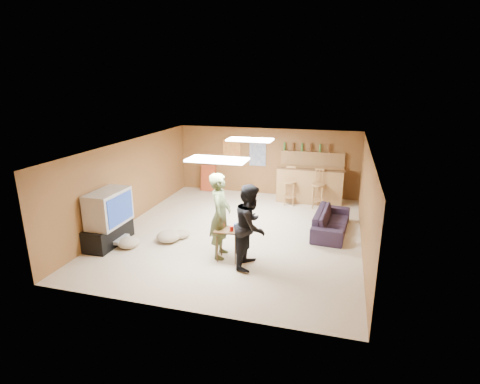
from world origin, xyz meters
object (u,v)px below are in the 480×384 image
(tv_body, at_px, (108,208))
(person_black, at_px, (251,226))
(tray_table, at_px, (228,245))
(person_olive, at_px, (220,216))
(bar_counter, at_px, (310,185))
(sofa, at_px, (331,221))

(tv_body, relative_size, person_black, 0.63)
(tv_body, bearing_deg, tray_table, -0.54)
(person_olive, height_order, tray_table, person_olive)
(person_black, bearing_deg, tray_table, 79.52)
(bar_counter, xyz_separation_m, sofa, (0.77, -2.32, -0.27))
(bar_counter, bearing_deg, person_black, -99.47)
(tv_body, xyz_separation_m, person_olive, (2.66, 0.12, 0.03))
(person_black, relative_size, tray_table, 2.48)
(person_olive, relative_size, tray_table, 2.65)
(bar_counter, height_order, person_black, person_black)
(tv_body, xyz_separation_m, person_black, (3.38, -0.14, -0.03))
(tray_table, bearing_deg, person_black, -12.33)
(tv_body, relative_size, bar_counter, 0.55)
(tv_body, bearing_deg, bar_counter, 47.00)
(person_olive, bearing_deg, tray_table, -129.95)
(tv_body, distance_m, person_olive, 2.66)
(tv_body, distance_m, sofa, 5.40)
(tv_body, distance_m, tray_table, 2.92)
(person_black, distance_m, sofa, 2.80)
(tv_body, relative_size, tray_table, 1.56)
(tv_body, height_order, sofa, tv_body)
(person_olive, distance_m, tray_table, 0.64)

